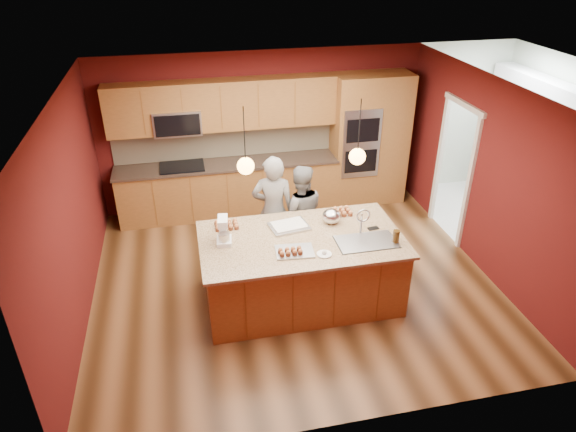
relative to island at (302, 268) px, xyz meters
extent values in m
plane|color=#3F2612|center=(-0.02, 0.44, -0.48)|extent=(5.50, 5.50, 0.00)
plane|color=white|center=(-0.02, 0.44, 2.22)|extent=(5.50, 5.50, 0.00)
plane|color=#4F1110|center=(-0.02, 2.94, 0.87)|extent=(5.50, 0.00, 5.50)
plane|color=#4F1110|center=(-0.02, -2.06, 0.87)|extent=(5.50, 0.00, 5.50)
plane|color=#4F1110|center=(-2.77, 0.44, 0.87)|extent=(0.00, 5.00, 5.00)
plane|color=#4F1110|center=(2.73, 0.44, 0.87)|extent=(0.00, 5.00, 5.00)
cube|color=brown|center=(-0.67, 2.64, -0.03)|extent=(3.70, 0.60, 0.90)
cube|color=black|center=(-0.67, 2.63, 0.43)|extent=(3.74, 0.64, 0.04)
cube|color=beige|center=(-0.67, 2.92, 0.74)|extent=(3.70, 0.03, 0.56)
cube|color=brown|center=(-0.67, 2.76, 1.42)|extent=(3.70, 0.36, 0.80)
cube|color=black|center=(-1.42, 2.62, 0.46)|extent=(0.72, 0.52, 0.03)
cube|color=#A0A2A7|center=(-1.42, 2.74, 1.20)|extent=(0.76, 0.40, 0.40)
cube|color=brown|center=(1.58, 2.64, 0.67)|extent=(0.80, 0.60, 2.30)
cube|color=#A0A2A7|center=(1.58, 2.34, 0.72)|extent=(0.66, 0.04, 1.20)
cube|color=brown|center=(2.23, 2.64, 0.67)|extent=(0.50, 0.60, 2.30)
plane|color=silver|center=(3.63, 1.64, -0.48)|extent=(2.60, 2.60, 0.00)
plane|color=beige|center=(4.53, 1.64, 0.87)|extent=(0.00, 2.70, 2.70)
cube|color=white|center=(4.33, 1.64, 1.47)|extent=(0.35, 2.40, 0.75)
cylinder|color=black|center=(-0.69, 0.00, 1.87)|extent=(0.01, 0.01, 0.70)
sphere|color=#F5A648|center=(-0.69, 0.00, 1.52)|extent=(0.20, 0.20, 0.20)
cylinder|color=black|center=(0.65, 0.00, 1.87)|extent=(0.01, 0.01, 0.70)
sphere|color=#F5A648|center=(0.65, 0.00, 1.52)|extent=(0.20, 0.20, 0.20)
cube|color=brown|center=(-0.02, 0.00, -0.03)|extent=(2.47, 1.34, 0.91)
cube|color=beige|center=(-0.02, 0.00, 0.44)|extent=(2.57, 1.44, 0.04)
cube|color=#A0A2A7|center=(0.76, -0.25, 0.38)|extent=(0.74, 0.43, 0.18)
imported|color=black|center=(-0.20, 0.97, 0.36)|extent=(0.70, 0.54, 1.69)
imported|color=gray|center=(0.19, 0.97, 0.27)|extent=(0.78, 0.64, 1.50)
cube|color=white|center=(-0.98, 0.10, 0.49)|extent=(0.21, 0.26, 0.05)
cube|color=white|center=(-0.98, 0.20, 0.64)|extent=(0.10, 0.08, 0.24)
cube|color=white|center=(-0.98, 0.12, 0.76)|extent=(0.15, 0.25, 0.09)
cylinder|color=silver|center=(-0.98, 0.06, 0.55)|extent=(0.14, 0.14, 0.13)
cube|color=#BABBC1|center=(-0.11, 0.30, 0.48)|extent=(0.55, 0.44, 0.03)
cube|color=silver|center=(-0.11, 0.30, 0.50)|extent=(0.47, 0.37, 0.02)
cube|color=#A0A2A7|center=(-0.17, -0.29, 0.47)|extent=(0.49, 0.37, 0.02)
ellipsoid|color=silver|center=(0.46, 0.31, 0.56)|extent=(0.24, 0.24, 0.20)
cylinder|color=white|center=(0.16, -0.42, 0.47)|extent=(0.18, 0.18, 0.01)
cylinder|color=#38230B|center=(1.11, -0.34, 0.55)|extent=(0.09, 0.09, 0.17)
cube|color=black|center=(0.96, 0.04, 0.47)|extent=(0.15, 0.10, 0.01)
cube|color=white|center=(4.17, 1.26, 0.04)|extent=(0.74, 0.76, 1.05)
cube|color=white|center=(4.19, 2.07, 0.03)|extent=(0.80, 0.81, 1.02)
camera|label=1|loc=(-1.34, -5.37, 3.86)|focal=32.00mm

